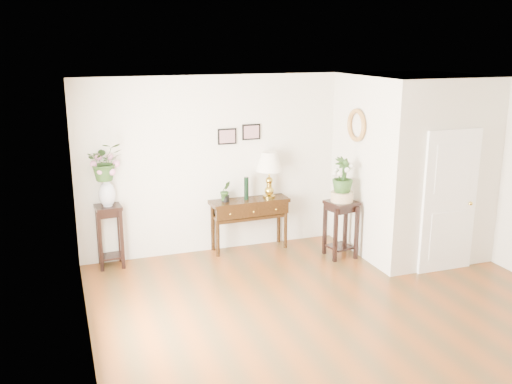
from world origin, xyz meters
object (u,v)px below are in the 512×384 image
table_lamp (269,176)px  console_table (249,224)px  plant_stand_a (110,236)px  plant_stand_b (341,229)px

table_lamp → console_table: bearing=180.0°
console_table → plant_stand_a: plant_stand_a is taller
console_table → table_lamp: (0.34, 0.00, 0.77)m
console_table → table_lamp: 0.84m
console_table → plant_stand_b: (1.24, -0.78, 0.03)m
console_table → plant_stand_a: size_ratio=1.33×
console_table → plant_stand_b: bearing=-34.2°
console_table → plant_stand_b: plant_stand_b is taller
table_lamp → plant_stand_a: 2.64m
plant_stand_a → plant_stand_b: (3.44, -0.78, -0.02)m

